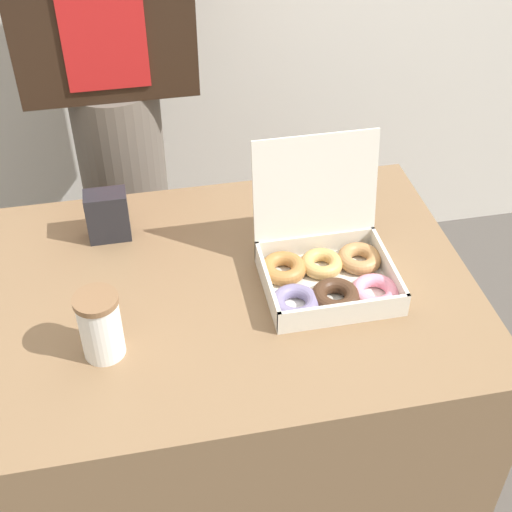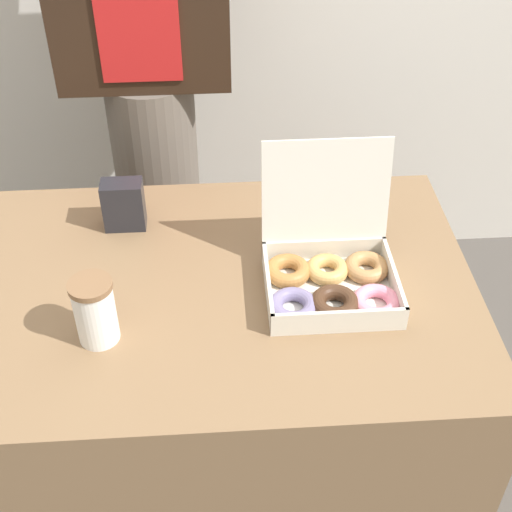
% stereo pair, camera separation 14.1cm
% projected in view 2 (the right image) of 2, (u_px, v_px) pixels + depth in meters
% --- Properties ---
extents(ground_plane, '(14.00, 14.00, 0.00)m').
position_uv_depth(ground_plane, '(225.00, 474.00, 1.98)').
color(ground_plane, '#4C4742').
extents(table, '(1.12, 0.77, 0.71)m').
position_uv_depth(table, '(220.00, 392.00, 1.75)').
color(table, brown).
rests_on(table, ground_plane).
extents(donut_box, '(0.29, 0.28, 0.28)m').
position_uv_depth(donut_box, '(330.00, 275.00, 1.48)').
color(donut_box, silver).
rests_on(donut_box, table).
extents(coffee_cup, '(0.08, 0.08, 0.14)m').
position_uv_depth(coffee_cup, '(95.00, 311.00, 1.35)').
color(coffee_cup, white).
rests_on(coffee_cup, table).
extents(napkin_holder, '(0.09, 0.06, 0.12)m').
position_uv_depth(napkin_holder, '(124.00, 205.00, 1.64)').
color(napkin_holder, '#232328').
rests_on(napkin_holder, table).
extents(person_customer, '(0.45, 0.25, 1.61)m').
position_uv_depth(person_customer, '(148.00, 81.00, 1.95)').
color(person_customer, '#665B51').
rests_on(person_customer, ground_plane).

